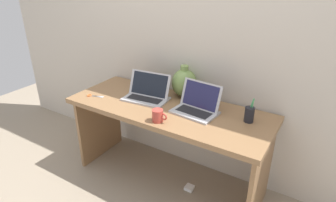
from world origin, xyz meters
TOP-DOWN VIEW (x-y plane):
  - ground_plane at (0.00, 0.00)m, footprint 6.00×6.00m
  - back_wall at (0.00, 0.35)m, footprint 4.40×0.04m
  - desk at (0.00, 0.00)m, footprint 1.61×0.63m
  - laptop_left at (-0.23, 0.05)m, footprint 0.38×0.26m
  - laptop_right at (0.23, 0.05)m, footprint 0.34×0.26m
  - green_vase at (0.00, 0.25)m, footprint 0.21×0.21m
  - coffee_mug at (0.06, -0.23)m, footprint 0.12×0.08m
  - pen_cup at (0.60, 0.10)m, footprint 0.07×0.07m
  - scissors at (-0.65, -0.16)m, footprint 0.15×0.07m
  - power_brick at (0.22, -0.02)m, footprint 0.07×0.07m

SIDE VIEW (x-z plane):
  - ground_plane at x=0.00m, z-range 0.00..0.00m
  - power_brick at x=0.22m, z-range 0.00..0.03m
  - desk at x=0.00m, z-range 0.21..0.92m
  - scissors at x=-0.65m, z-range 0.71..0.71m
  - coffee_mug at x=0.06m, z-range 0.71..0.80m
  - laptop_left at x=-0.23m, z-range 0.66..0.87m
  - pen_cup at x=0.60m, z-range 0.67..0.86m
  - laptop_right at x=0.23m, z-range 0.66..0.87m
  - green_vase at x=0.00m, z-range 0.69..0.96m
  - back_wall at x=0.00m, z-range 0.00..2.40m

